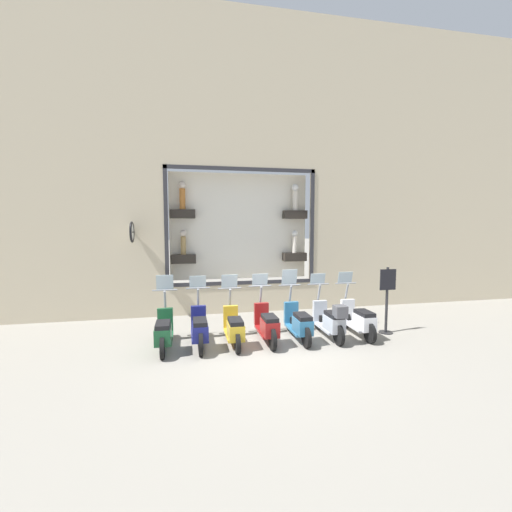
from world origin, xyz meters
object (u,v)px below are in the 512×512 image
(scooter_green_6, at_px, (164,332))
(shop_sign_post, at_px, (387,298))
(scooter_red_3, at_px, (267,325))
(scooter_teal_2, at_px, (299,323))
(scooter_navy_5, at_px, (200,329))
(scooter_white_0, at_px, (359,320))
(scooter_yellow_4, at_px, (234,328))
(scooter_silver_1, at_px, (330,321))

(scooter_green_6, relative_size, shop_sign_post, 1.02)
(scooter_red_3, bearing_deg, scooter_teal_2, -89.90)
(scooter_teal_2, height_order, scooter_red_3, scooter_teal_2)
(scooter_red_3, xyz_separation_m, scooter_navy_5, (0.00, 1.63, 0.00))
(scooter_teal_2, height_order, scooter_navy_5, scooter_teal_2)
(scooter_white_0, bearing_deg, scooter_green_6, 89.99)
(scooter_navy_5, bearing_deg, scooter_white_0, -90.04)
(scooter_yellow_4, bearing_deg, scooter_red_3, -89.64)
(shop_sign_post, bearing_deg, scooter_yellow_4, 91.10)
(scooter_white_0, bearing_deg, shop_sign_post, -84.81)
(scooter_white_0, distance_m, scooter_navy_5, 4.07)
(scooter_teal_2, distance_m, scooter_green_6, 3.26)
(scooter_green_6, height_order, shop_sign_post, shop_sign_post)
(scooter_white_0, xyz_separation_m, scooter_yellow_4, (-0.00, 3.26, -0.01))
(scooter_white_0, distance_m, scooter_silver_1, 0.82)
(scooter_teal_2, bearing_deg, scooter_green_6, 90.05)
(scooter_red_3, xyz_separation_m, scooter_green_6, (-0.00, 2.44, -0.01))
(scooter_green_6, bearing_deg, shop_sign_post, -89.25)
(scooter_silver_1, distance_m, scooter_yellow_4, 2.44)
(scooter_silver_1, distance_m, scooter_red_3, 1.63)
(scooter_navy_5, bearing_deg, scooter_red_3, -90.01)
(scooter_yellow_4, distance_m, scooter_green_6, 1.63)
(scooter_silver_1, xyz_separation_m, scooter_yellow_4, (0.06, 2.44, -0.05))
(scooter_yellow_4, bearing_deg, scooter_teal_2, -89.77)
(scooter_white_0, height_order, scooter_navy_5, scooter_navy_5)
(scooter_red_3, distance_m, scooter_navy_5, 1.63)
(scooter_teal_2, distance_m, scooter_red_3, 0.81)
(shop_sign_post, bearing_deg, scooter_red_3, 91.29)
(scooter_silver_1, distance_m, scooter_green_6, 4.07)
(scooter_red_3, bearing_deg, scooter_navy_5, 89.99)
(scooter_green_6, bearing_deg, scooter_white_0, -90.01)
(scooter_white_0, xyz_separation_m, scooter_red_3, (0.00, 2.44, 0.01))
(scooter_red_3, bearing_deg, scooter_yellow_4, 90.36)
(scooter_white_0, distance_m, scooter_red_3, 2.44)
(scooter_yellow_4, height_order, shop_sign_post, shop_sign_post)
(scooter_white_0, bearing_deg, scooter_teal_2, 89.87)
(scooter_yellow_4, distance_m, scooter_navy_5, 0.81)
(scooter_silver_1, bearing_deg, scooter_white_0, -85.68)
(scooter_navy_5, bearing_deg, shop_sign_post, -89.14)
(scooter_yellow_4, bearing_deg, shop_sign_post, -88.90)
(scooter_white_0, relative_size, scooter_teal_2, 1.00)
(scooter_silver_1, distance_m, scooter_teal_2, 0.82)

